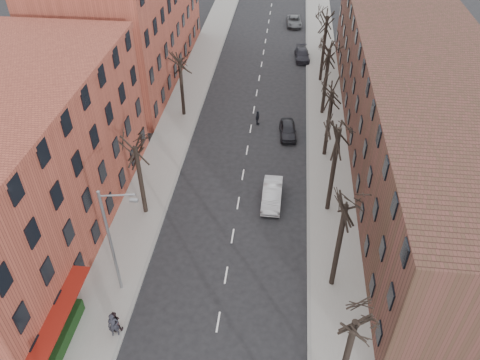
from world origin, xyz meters
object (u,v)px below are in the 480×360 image
(parked_car_near, at_px, (288,130))
(pedestrian_a, at_px, (114,325))
(silver_sedan, at_px, (272,194))
(parked_car_mid, at_px, (302,55))

(parked_car_near, xyz_separation_m, pedestrian_a, (-10.33, -24.80, 0.43))
(parked_car_near, height_order, pedestrian_a, pedestrian_a)
(parked_car_near, bearing_deg, silver_sedan, -100.82)
(silver_sedan, relative_size, parked_car_mid, 1.02)
(silver_sedan, xyz_separation_m, parked_car_mid, (2.44, 29.67, -0.10))
(parked_car_mid, relative_size, pedestrian_a, 2.34)
(parked_car_mid, distance_m, pedestrian_a, 45.46)
(silver_sedan, height_order, pedestrian_a, pedestrian_a)
(parked_car_near, relative_size, pedestrian_a, 2.09)
(silver_sedan, relative_size, parked_car_near, 1.14)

